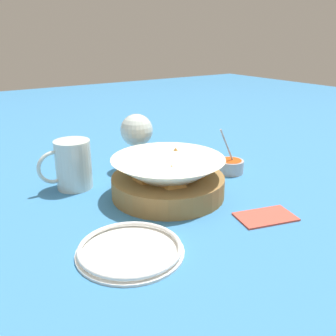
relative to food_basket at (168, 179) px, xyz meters
name	(u,v)px	position (x,y,z in m)	size (l,w,h in m)	color
ground_plane	(180,199)	(-0.01, 0.03, -0.04)	(4.00, 4.00, 0.00)	teal
food_basket	(168,179)	(0.00, 0.00, 0.00)	(0.26, 0.26, 0.10)	olive
sauce_cup	(231,166)	(-0.23, -0.03, -0.02)	(0.08, 0.07, 0.13)	#B7B7BC
wine_glass	(137,132)	(-0.03, -0.20, 0.07)	(0.09, 0.09, 0.16)	silver
beer_mug	(73,166)	(0.16, -0.17, 0.01)	(0.13, 0.09, 0.12)	silver
side_plate	(130,249)	(0.19, 0.17, -0.03)	(0.19, 0.19, 0.01)	white
napkin	(266,216)	(-0.10, 0.21, -0.04)	(0.13, 0.10, 0.01)	#DB4C3D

